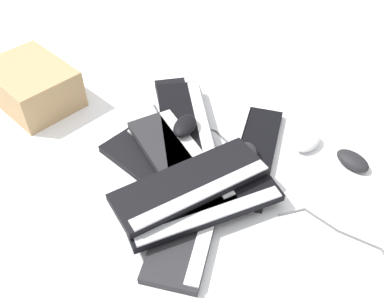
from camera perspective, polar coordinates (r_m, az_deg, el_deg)
The scene contains 15 objects.
ground_plane at distance 1.34m, azimuth -0.30°, elevation -1.32°, with size 3.20×3.20×0.00m, color white.
keyboard_0 at distance 1.19m, azimuth -0.22°, elevation -8.43°, with size 0.46×0.31×0.03m.
keyboard_1 at distance 1.37m, azimuth 7.59°, elevation 0.17°, with size 0.46×0.33×0.03m.
keyboard_2 at distance 1.49m, azimuth -1.00°, elevation 4.93°, with size 0.44×0.15×0.03m.
keyboard_3 at distance 1.31m, azimuth -3.78°, elevation -2.22°, with size 0.44×0.38×0.03m.
keyboard_4 at distance 1.30m, azimuth -1.80°, elevation -0.74°, with size 0.46×0.28×0.03m.
keyboard_5 at distance 1.41m, azimuth -0.87°, elevation 3.92°, with size 0.44×0.16×0.03m.
keyboard_6 at distance 1.18m, azimuth 1.33°, elevation -6.72°, with size 0.25×0.46×0.03m.
keyboard_7 at distance 1.19m, azimuth -0.19°, elevation -4.09°, with size 0.30×0.46×0.03m.
mouse_0 at distance 1.42m, azimuth 20.63°, elevation -0.87°, with size 0.11×0.07×0.04m, color black.
mouse_1 at distance 1.44m, azimuth 15.17°, elevation 1.51°, with size 0.11×0.07×0.04m, color silver.
mouse_2 at distance 1.35m, azimuth -0.79°, elevation 3.74°, with size 0.11×0.07×0.04m, color black.
mouse_3 at distance 1.31m, azimuth 7.22°, elevation -0.21°, with size 0.11×0.07×0.04m, color black.
cable_0 at distance 1.40m, azimuth 1.33°, elevation 1.20°, with size 0.52×0.23×0.01m.
cardboard_box at distance 1.64m, azimuth -20.52°, elevation 8.52°, with size 0.31×0.23×0.14m, color tan.
Camera 1 is at (0.92, -0.15, 0.96)m, focal length 40.00 mm.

